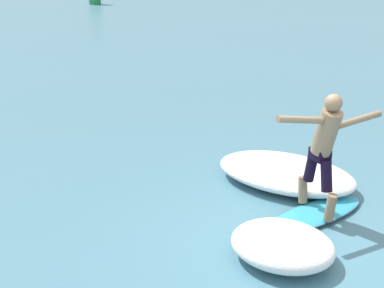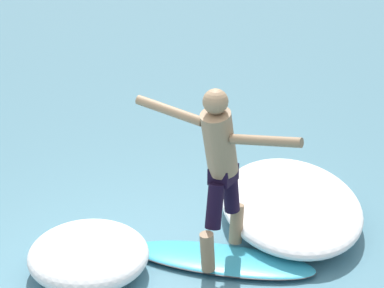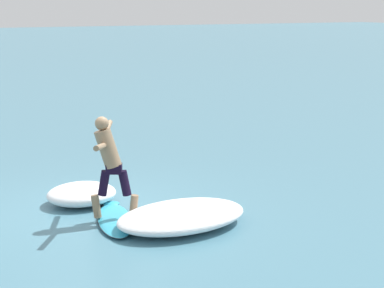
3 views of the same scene
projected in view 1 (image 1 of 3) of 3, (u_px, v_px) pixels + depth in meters
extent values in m
plane|color=teal|center=(296.00, 239.00, 6.94)|extent=(200.00, 200.00, 0.00)
ellipsoid|color=#33A2C1|center=(315.00, 214.00, 7.52)|extent=(1.91, 1.09, 0.09)
ellipsoid|color=#33A2C1|center=(266.00, 233.00, 7.01)|extent=(0.34, 0.39, 0.08)
ellipsoid|color=#2D2D33|center=(315.00, 214.00, 7.52)|extent=(1.93, 1.11, 0.04)
cone|color=black|center=(348.00, 207.00, 7.97)|extent=(0.06, 0.06, 0.14)
cone|color=black|center=(334.00, 205.00, 8.02)|extent=(0.06, 0.06, 0.14)
cone|color=black|center=(352.00, 213.00, 7.77)|extent=(0.06, 0.06, 0.14)
cylinder|color=#8A6F52|center=(330.00, 208.00, 7.17)|extent=(0.20, 0.22, 0.40)
cylinder|color=black|center=(326.00, 176.00, 7.15)|extent=(0.24, 0.27, 0.44)
cylinder|color=#8A6F52|center=(303.00, 190.00, 7.71)|extent=(0.20, 0.22, 0.40)
cylinder|color=black|center=(311.00, 167.00, 7.45)|extent=(0.24, 0.27, 0.44)
cube|color=black|center=(320.00, 154.00, 7.21)|extent=(0.30, 0.32, 0.16)
cylinder|color=#8A6F52|center=(326.00, 132.00, 7.02)|extent=(0.46, 0.53, 0.69)
sphere|color=#8A6F52|center=(334.00, 103.00, 6.80)|extent=(0.23, 0.23, 0.23)
cylinder|color=#8A6F52|center=(359.00, 120.00, 7.10)|extent=(0.64, 0.43, 0.21)
cylinder|color=#8A6F52|center=(300.00, 120.00, 6.70)|extent=(0.64, 0.41, 0.20)
ellipsoid|color=white|center=(282.00, 245.00, 6.44)|extent=(1.15, 1.30, 0.39)
ellipsoid|color=white|center=(285.00, 173.00, 8.54)|extent=(1.55, 2.35, 0.39)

